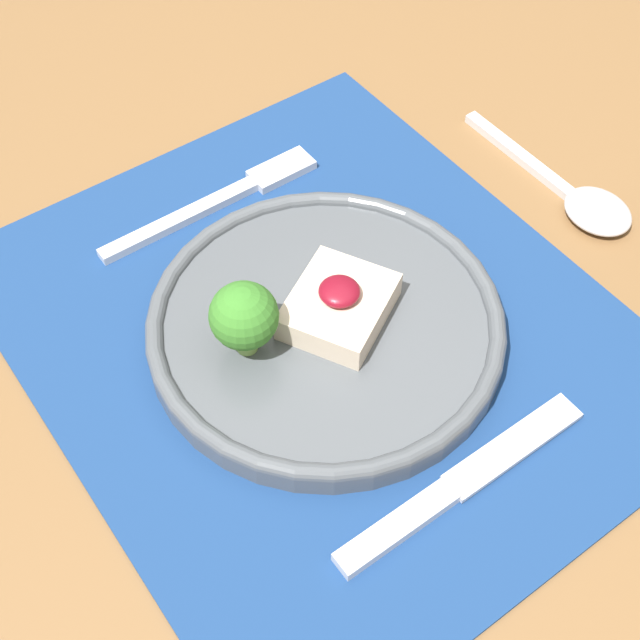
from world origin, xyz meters
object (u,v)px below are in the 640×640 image
Objects in this scene: knife at (447,493)px; dinner_plate at (317,326)px; spoon at (583,201)px; fork at (226,197)px.

dinner_plate is at bearing 176.75° from knife.
dinner_plate is 1.41× the size of spoon.
fork is 1.08× the size of spoon.
knife is 1.08× the size of spoon.
spoon is at bearing 116.17° from knife.
knife is (0.14, -0.01, -0.01)m from dinner_plate.
fork is at bearing 172.00° from dinner_plate.
knife is at bearing -6.58° from fork.
knife reaches higher than fork.
dinner_plate is 0.24m from spoon.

